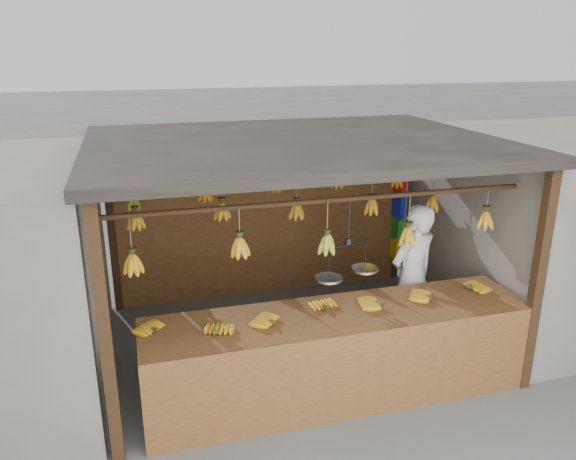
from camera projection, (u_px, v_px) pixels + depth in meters
name	position (u px, v px, depth m)	size (l,w,h in m)	color
ground	(295.00, 342.00, 6.65)	(80.00, 80.00, 0.00)	#5B5B57
stall	(287.00, 173.00, 6.32)	(4.30, 3.30, 2.40)	#301E0F
neighbor_right	(563.00, 224.00, 7.22)	(3.00, 3.00, 2.30)	slate
counter	(343.00, 337.00, 5.32)	(3.78, 0.86, 0.96)	brown
hanging_bananas	(296.00, 211.00, 6.13)	(3.62, 2.24, 0.39)	orange
balance_scale	(347.00, 269.00, 5.38)	(0.68, 0.38, 0.76)	black
vendor	(412.00, 278.00, 6.31)	(0.62, 0.41, 1.71)	white
bag_bundles	(398.00, 216.00, 8.07)	(0.08, 0.26, 1.33)	red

